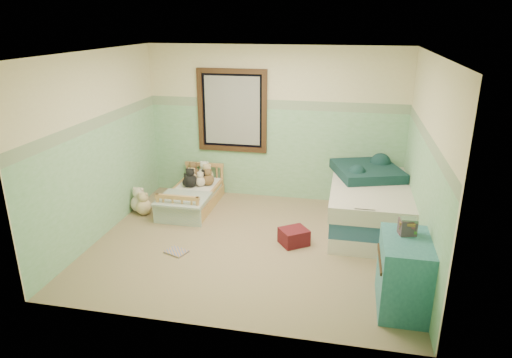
% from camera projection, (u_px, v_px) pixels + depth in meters
% --- Properties ---
extents(floor, '(4.20, 3.60, 0.02)m').
position_uv_depth(floor, '(251.00, 244.00, 6.16)').
color(floor, '#937F5A').
rests_on(floor, ground).
extents(ceiling, '(4.20, 3.60, 0.02)m').
position_uv_depth(ceiling, '(250.00, 52.00, 5.32)').
color(ceiling, silver).
rests_on(ceiling, wall_back).
extents(wall_back, '(4.20, 0.04, 2.50)m').
position_uv_depth(wall_back, '(274.00, 124.00, 7.40)').
color(wall_back, beige).
rests_on(wall_back, floor).
extents(wall_front, '(4.20, 0.04, 2.50)m').
position_uv_depth(wall_front, '(208.00, 211.00, 4.08)').
color(wall_front, beige).
rests_on(wall_front, floor).
extents(wall_left, '(0.04, 3.60, 2.50)m').
position_uv_depth(wall_left, '(99.00, 146.00, 6.15)').
color(wall_left, beige).
rests_on(wall_left, floor).
extents(wall_right, '(0.04, 3.60, 2.50)m').
position_uv_depth(wall_right, '(425.00, 165.00, 5.34)').
color(wall_right, beige).
rests_on(wall_right, floor).
extents(wainscot_mint, '(4.20, 0.01, 1.50)m').
position_uv_depth(wainscot_mint, '(274.00, 154.00, 7.56)').
color(wainscot_mint, '#74B476').
rests_on(wainscot_mint, floor).
extents(border_strip, '(4.20, 0.01, 0.15)m').
position_uv_depth(border_strip, '(275.00, 105.00, 7.28)').
color(border_strip, '#437449').
rests_on(border_strip, wall_back).
extents(window_frame, '(1.16, 0.06, 1.36)m').
position_uv_depth(window_frame, '(232.00, 111.00, 7.43)').
color(window_frame, '#301D11').
rests_on(window_frame, wall_back).
extents(window_blinds, '(0.92, 0.01, 1.12)m').
position_uv_depth(window_blinds, '(232.00, 111.00, 7.44)').
color(window_blinds, '#B7B7B2').
rests_on(window_blinds, window_frame).
extents(toddler_bed_frame, '(0.68, 1.36, 0.17)m').
position_uv_depth(toddler_bed_frame, '(193.00, 202.00, 7.33)').
color(toddler_bed_frame, '#9B6941').
rests_on(toddler_bed_frame, floor).
extents(toddler_mattress, '(0.62, 1.30, 0.12)m').
position_uv_depth(toddler_mattress, '(192.00, 193.00, 7.28)').
color(toddler_mattress, white).
rests_on(toddler_mattress, toddler_bed_frame).
extents(patchwork_quilt, '(0.74, 0.68, 0.03)m').
position_uv_depth(patchwork_quilt, '(183.00, 199.00, 6.87)').
color(patchwork_quilt, '#6193B1').
rests_on(patchwork_quilt, toddler_mattress).
extents(plush_bed_brown, '(0.21, 0.21, 0.21)m').
position_uv_depth(plush_bed_brown, '(193.00, 173.00, 7.71)').
color(plush_bed_brown, brown).
rests_on(plush_bed_brown, toddler_mattress).
extents(plush_bed_white, '(0.22, 0.22, 0.22)m').
position_uv_depth(plush_bed_white, '(205.00, 174.00, 7.67)').
color(plush_bed_white, silver).
rests_on(plush_bed_white, toddler_mattress).
extents(plush_bed_tan, '(0.19, 0.19, 0.19)m').
position_uv_depth(plush_bed_tan, '(192.00, 178.00, 7.51)').
color(plush_bed_tan, beige).
rests_on(plush_bed_tan, toddler_mattress).
extents(plush_bed_dark, '(0.18, 0.18, 0.18)m').
position_uv_depth(plush_bed_dark, '(205.00, 180.00, 7.46)').
color(plush_bed_dark, black).
rests_on(plush_bed_dark, toddler_mattress).
extents(plush_floor_cream, '(0.27, 0.27, 0.27)m').
position_uv_depth(plush_floor_cream, '(139.00, 203.00, 7.14)').
color(plush_floor_cream, beige).
rests_on(plush_floor_cream, floor).
extents(plush_floor_tan, '(0.25, 0.25, 0.25)m').
position_uv_depth(plush_floor_tan, '(144.00, 207.00, 7.04)').
color(plush_floor_tan, beige).
rests_on(plush_floor_tan, floor).
extents(twin_bed_frame, '(1.05, 2.10, 0.22)m').
position_uv_depth(twin_bed_frame, '(368.00, 217.00, 6.71)').
color(twin_bed_frame, silver).
rests_on(twin_bed_frame, floor).
extents(twin_boxspring, '(1.05, 2.10, 0.22)m').
position_uv_depth(twin_boxspring, '(369.00, 203.00, 6.64)').
color(twin_boxspring, navy).
rests_on(twin_boxspring, twin_bed_frame).
extents(twin_mattress, '(1.09, 2.14, 0.22)m').
position_uv_depth(twin_mattress, '(370.00, 189.00, 6.57)').
color(twin_mattress, beige).
rests_on(twin_mattress, twin_boxspring).
extents(teal_blanket, '(1.15, 1.18, 0.14)m').
position_uv_depth(teal_blanket, '(367.00, 171.00, 6.79)').
color(teal_blanket, '#17353B').
rests_on(teal_blanket, twin_mattress).
extents(dresser, '(0.49, 0.78, 0.78)m').
position_uv_depth(dresser, '(404.00, 274.00, 4.69)').
color(dresser, '#2E6D7C').
rests_on(dresser, floor).
extents(book_stack, '(0.19, 0.17, 0.17)m').
position_uv_depth(book_stack, '(407.00, 227.00, 4.66)').
color(book_stack, brown).
rests_on(book_stack, dresser).
extents(red_pillow, '(0.46, 0.45, 0.22)m').
position_uv_depth(red_pillow, '(294.00, 237.00, 6.12)').
color(red_pillow, '#A42430').
rests_on(red_pillow, floor).
extents(floor_book, '(0.33, 0.29, 0.02)m').
position_uv_depth(floor_book, '(176.00, 252.00, 5.92)').
color(floor_book, gold).
rests_on(floor_book, floor).
extents(extra_plush_0, '(0.21, 0.21, 0.21)m').
position_uv_depth(extra_plush_0, '(207.00, 176.00, 7.60)').
color(extra_plush_0, beige).
rests_on(extra_plush_0, toddler_mattress).
extents(extra_plush_1, '(0.17, 0.17, 0.17)m').
position_uv_depth(extra_plush_1, '(201.00, 181.00, 7.39)').
color(extra_plush_1, beige).
rests_on(extra_plush_1, toddler_mattress).
extents(extra_plush_2, '(0.21, 0.21, 0.21)m').
position_uv_depth(extra_plush_2, '(191.00, 181.00, 7.36)').
color(extra_plush_2, black).
rests_on(extra_plush_2, toddler_mattress).
extents(extra_plush_3, '(0.19, 0.19, 0.19)m').
position_uv_depth(extra_plush_3, '(208.00, 180.00, 7.44)').
color(extra_plush_3, brown).
rests_on(extra_plush_3, toddler_mattress).
extents(extra_plush_4, '(0.16, 0.16, 0.16)m').
position_uv_depth(extra_plush_4, '(187.00, 182.00, 7.37)').
color(extra_plush_4, black).
rests_on(extra_plush_4, toddler_mattress).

